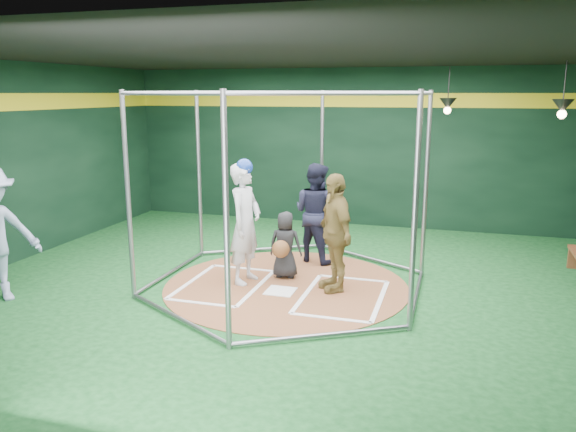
% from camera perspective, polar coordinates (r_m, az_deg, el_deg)
% --- Properties ---
extents(room_shell, '(10.10, 9.10, 3.53)m').
position_cam_1_polar(room_shell, '(8.43, -0.18, 4.22)').
color(room_shell, '#0D3C16').
rests_on(room_shell, ground).
extents(clay_disc, '(3.80, 3.80, 0.01)m').
position_cam_1_polar(clay_disc, '(8.85, -0.19, -7.07)').
color(clay_disc, brown).
rests_on(clay_disc, ground).
extents(home_plate, '(0.43, 0.43, 0.01)m').
position_cam_1_polar(home_plate, '(8.57, -0.78, -7.64)').
color(home_plate, white).
rests_on(home_plate, clay_disc).
extents(batter_box_left, '(1.17, 1.77, 0.01)m').
position_cam_1_polar(batter_box_left, '(8.93, -6.54, -6.88)').
color(batter_box_left, white).
rests_on(batter_box_left, clay_disc).
extents(batter_box_right, '(1.17, 1.77, 0.01)m').
position_cam_1_polar(batter_box_right, '(8.40, 5.58, -8.14)').
color(batter_box_right, white).
rests_on(batter_box_right, clay_disc).
extents(batting_cage, '(4.05, 4.67, 3.00)m').
position_cam_1_polar(batting_cage, '(8.47, -0.20, 2.51)').
color(batting_cage, gray).
rests_on(batting_cage, ground).
extents(pendant_lamp_near, '(0.34, 0.34, 0.90)m').
position_cam_1_polar(pendant_lamp_near, '(11.58, 15.92, 10.88)').
color(pendant_lamp_near, black).
rests_on(pendant_lamp_near, room_shell).
extents(pendant_lamp_far, '(0.34, 0.34, 0.90)m').
position_cam_1_polar(pendant_lamp_far, '(10.10, 26.12, 9.95)').
color(pendant_lamp_far, black).
rests_on(pendant_lamp_far, room_shell).
extents(batter_figure, '(0.54, 0.74, 1.96)m').
position_cam_1_polar(batter_figure, '(8.77, -4.37, -0.62)').
color(batter_figure, '#B9B9BF').
rests_on(batter_figure, clay_disc).
extents(visitor_leopard, '(0.94, 1.12, 1.79)m').
position_cam_1_polar(visitor_leopard, '(8.45, 4.79, -1.67)').
color(visitor_leopard, '#9F8744').
rests_on(visitor_leopard, clay_disc).
extents(catcher_figure, '(0.56, 0.59, 1.09)m').
position_cam_1_polar(catcher_figure, '(9.05, -0.32, -2.97)').
color(catcher_figure, black).
rests_on(catcher_figure, clay_disc).
extents(umpire, '(1.04, 0.94, 1.76)m').
position_cam_1_polar(umpire, '(9.90, 2.82, 0.35)').
color(umpire, black).
rests_on(umpire, clay_disc).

